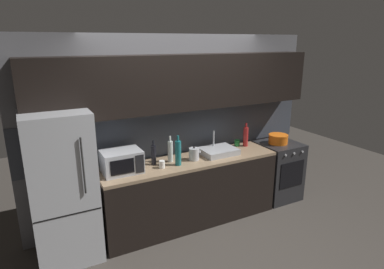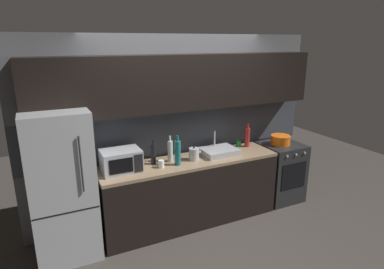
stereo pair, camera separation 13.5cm
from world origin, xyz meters
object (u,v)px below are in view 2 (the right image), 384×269
kettle (194,154)px  wine_bottle_dark (153,154)px  wine_bottle_red (247,137)px  cooking_pot (280,140)px  microwave (121,161)px  wine_bottle_teal (178,153)px  refrigerator (62,186)px  mug_green (239,143)px  mug_white (161,164)px  wine_bottle_clear (170,151)px  oven_range (280,171)px

kettle → wine_bottle_dark: size_ratio=0.58×
wine_bottle_red → cooking_pot: bearing=-15.1°
microwave → wine_bottle_teal: size_ratio=1.19×
refrigerator → mug_green: size_ratio=18.65×
wine_bottle_teal → kettle: bearing=14.3°
kettle → mug_white: kettle is taller
cooking_pot → wine_bottle_teal: bearing=-177.2°
refrigerator → wine_bottle_teal: (1.37, -0.08, 0.20)m
wine_bottle_clear → wine_bottle_teal: bearing=-76.7°
wine_bottle_dark → mug_white: 0.18m
oven_range → mug_white: size_ratio=9.55×
refrigerator → wine_bottle_dark: bearing=3.9°
oven_range → mug_white: 2.05m
microwave → mug_white: size_ratio=4.88×
microwave → mug_white: 0.49m
wine_bottle_clear → mug_white: (-0.18, -0.15, -0.10)m
kettle → wine_bottle_dark: wine_bottle_dark is taller
wine_bottle_teal → cooking_pot: size_ratio=1.32×
mug_green → kettle: bearing=-165.7°
cooking_pot → oven_range: bearing=-2.2°
oven_range → wine_bottle_dark: (-2.04, 0.08, 0.58)m
cooking_pot → wine_bottle_red: bearing=164.9°
oven_range → mug_white: mug_white is taller
refrigerator → wine_bottle_teal: refrigerator is taller
microwave → wine_bottle_dark: size_ratio=1.44×
wine_bottle_teal → wine_bottle_dark: 0.31m
oven_range → refrigerator: bearing=180.0°
cooking_pot → wine_bottle_clear: bearing=177.7°
kettle → wine_bottle_dark: 0.54m
mug_green → wine_bottle_teal: bearing=-165.7°
mug_green → mug_white: bearing=-168.1°
kettle → wine_bottle_clear: size_ratio=0.54×
kettle → wine_bottle_red: bearing=9.3°
refrigerator → wine_bottle_clear: bearing=3.1°
wine_bottle_teal → wine_bottle_clear: wine_bottle_teal is taller
refrigerator → mug_green: (2.49, 0.20, 0.09)m
wine_bottle_red → wine_bottle_clear: bearing=-176.9°
refrigerator → cooking_pot: (3.11, 0.00, 0.11)m
wine_bottle_clear → cooking_pot: size_ratio=1.18×
wine_bottle_red → mug_green: (-0.11, 0.06, -0.10)m
microwave → refrigerator: bearing=-178.4°
microwave → mug_green: 1.82m
refrigerator → cooking_pot: size_ratio=5.89×
oven_range → kettle: kettle is taller
microwave → wine_bottle_teal: 0.70m
wine_bottle_red → mug_white: 1.46m
oven_range → mug_white: bearing=-177.7°
kettle → wine_bottle_dark: bearing=170.1°
kettle → microwave: bearing=177.9°
mug_green → cooking_pot: bearing=-17.8°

